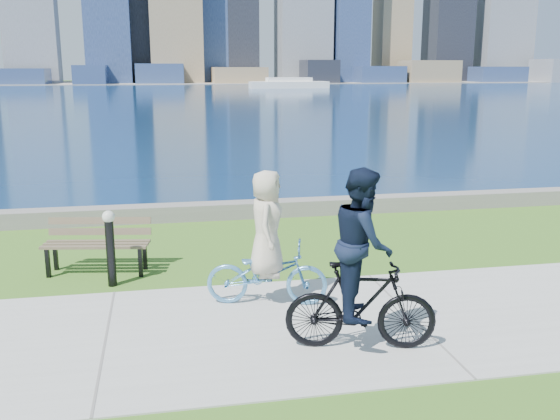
# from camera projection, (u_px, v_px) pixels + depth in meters

# --- Properties ---
(ground) EXTENTS (320.00, 320.00, 0.00)m
(ground) POSITION_uv_depth(u_px,v_px,m) (412.00, 318.00, 8.40)
(ground) COLOR #346019
(ground) RESTS_ON ground
(concrete_path) EXTENTS (80.00, 3.50, 0.02)m
(concrete_path) POSITION_uv_depth(u_px,v_px,m) (412.00, 318.00, 8.39)
(concrete_path) COLOR #A4A59F
(concrete_path) RESTS_ON ground
(seawall) EXTENTS (90.00, 0.50, 0.35)m
(seawall) POSITION_uv_depth(u_px,v_px,m) (306.00, 207.00, 14.29)
(seawall) COLOR slate
(seawall) RESTS_ON ground
(bay_water) EXTENTS (320.00, 131.00, 0.01)m
(bay_water) POSITION_uv_depth(u_px,v_px,m) (183.00, 94.00, 77.26)
(bay_water) COLOR #0B264B
(bay_water) RESTS_ON ground
(far_shore) EXTENTS (320.00, 30.00, 0.12)m
(far_shore) POSITION_uv_depth(u_px,v_px,m) (171.00, 82.00, 132.72)
(far_shore) COLOR gray
(far_shore) RESTS_ON ground
(ferry_far) EXTENTS (12.33, 3.52, 1.67)m
(ferry_far) POSITION_uv_depth(u_px,v_px,m) (289.00, 84.00, 98.23)
(ferry_far) COLOR white
(ferry_far) RESTS_ON ground
(park_bench) EXTENTS (1.77, 0.86, 0.88)m
(park_bench) POSITION_uv_depth(u_px,v_px,m) (98.00, 240.00, 10.21)
(park_bench) COLOR black
(park_bench) RESTS_ON ground
(bollard_lamp) EXTENTS (0.19, 0.19, 1.19)m
(bollard_lamp) POSITION_uv_depth(u_px,v_px,m) (110.00, 243.00, 9.50)
(bollard_lamp) COLOR black
(bollard_lamp) RESTS_ON ground
(cyclist_woman) EXTENTS (0.99, 1.80, 1.92)m
(cyclist_woman) POSITION_uv_depth(u_px,v_px,m) (267.00, 255.00, 8.72)
(cyclist_woman) COLOR #5496CC
(cyclist_woman) RESTS_ON ground
(cyclist_man) EXTENTS (0.92, 1.85, 2.18)m
(cyclist_man) POSITION_uv_depth(u_px,v_px,m) (362.00, 275.00, 7.27)
(cyclist_man) COLOR black
(cyclist_man) RESTS_ON ground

